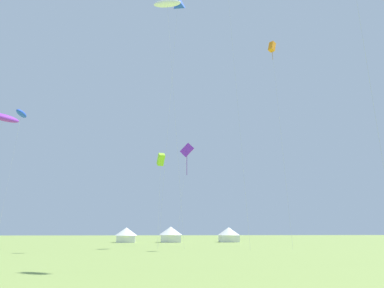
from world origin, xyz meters
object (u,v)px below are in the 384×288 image
Objects in this scene: kite_purple_parafoil at (4,118)px; festival_tent_right at (126,234)px; festival_tent_center at (171,234)px; festival_tent_left at (229,234)px; kite_purple_diamond at (187,151)px; kite_white_parafoil at (167,4)px; kite_orange_box at (272,48)px; kite_blue_parafoil at (21,114)px; kite_blue_delta at (178,6)px; kite_lime_box at (161,160)px.

festival_tent_right is at bearing 53.18° from kite_purple_parafoil.
festival_tent_center is 1.04× the size of festival_tent_left.
kite_white_parafoil is at bearing -106.75° from kite_purple_diamond.
kite_orange_box is at bearing -90.41° from festival_tent_left.
festival_tent_center is at bearing 83.74° from kite_white_parafoil.
kite_blue_parafoil is 5.09× the size of festival_tent_right.
kite_purple_diamond is at bearing 118.90° from kite_orange_box.
kite_purple_parafoil is at bearing 179.60° from kite_blue_delta.
kite_white_parafoil is 7.86× the size of festival_tent_right.
kite_lime_box reaches higher than festival_tent_left.
kite_blue_delta is 8.63× the size of festival_tent_left.
kite_orange_box reaches higher than kite_purple_parafoil.
kite_blue_parafoil reaches higher than festival_tent_right.
kite_purple_parafoil is 27.27m from kite_white_parafoil.
kite_white_parafoil is 41.68m from festival_tent_right.
kite_purple_parafoil is 30.46m from kite_blue_delta.
kite_orange_box is at bearing -25.16° from kite_blue_parafoil.
festival_tent_center is 11.45m from festival_tent_left.
kite_lime_box is at bearing 165.17° from kite_orange_box.
kite_white_parafoil is 41.34m from festival_tent_center.
festival_tent_left is at bearing 89.59° from kite_orange_box.
kite_purple_diamond is 23.85m from kite_white_parafoil.
festival_tent_right is 0.94× the size of festival_tent_center.
kite_lime_box is 30.37m from festival_tent_left.
kite_white_parafoil is at bearing -82.04° from kite_lime_box.
kite_blue_delta reaches higher than festival_tent_right.
kite_lime_box is 0.44× the size of kite_orange_box.
kite_blue_parafoil is 30.30m from kite_white_parafoil.
kite_white_parafoil reaches higher than kite_orange_box.
kite_orange_box reaches higher than kite_blue_parafoil.
kite_lime_box is 0.70× the size of kite_purple_diamond.
kite_purple_diamond is 3.76× the size of festival_tent_center.
kite_orange_box reaches higher than kite_lime_box.
festival_tent_left is (14.73, 24.79, -9.53)m from kite_lime_box.
kite_blue_parafoil is 41.42m from kite_orange_box.
kite_white_parafoil is 7.37× the size of festival_tent_center.
kite_orange_box is 15.77m from kite_white_parafoil.
kite_orange_box is at bearing -14.83° from kite_lime_box.
kite_lime_box is 2.64× the size of festival_tent_center.
kite_purple_diamond is at bearing -130.47° from festival_tent_left.
kite_lime_box is at bearing -31.01° from kite_blue_parafoil.
kite_lime_box reaches higher than festival_tent_center.
kite_blue_delta is 2.21× the size of kite_purple_diamond.
kite_orange_box is (12.29, -7.04, -10.27)m from kite_blue_delta.
kite_white_parafoil reaches higher than festival_tent_left.
kite_purple_diamond is at bearing 73.25° from kite_white_parafoil.
kite_white_parafoil is (-14.21, 1.64, 6.63)m from kite_orange_box.
festival_tent_left is (14.42, 26.99, -31.24)m from kite_white_parafoil.
kite_purple_parafoil is at bearing 168.59° from kite_orange_box.
kite_purple_parafoil is 44.59m from festival_tent_left.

